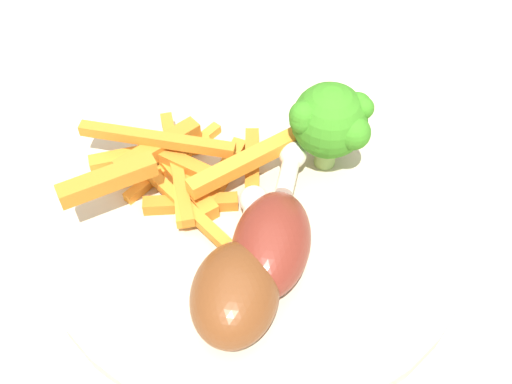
{
  "coord_description": "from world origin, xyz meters",
  "views": [
    {
      "loc": [
        0.05,
        -0.25,
        1.08
      ],
      "look_at": [
        -0.03,
        0.01,
        0.75
      ],
      "focal_mm": 46.35,
      "sensor_mm": 36.0,
      "label": 1
    }
  ],
  "objects": [
    {
      "name": "carrot_fries_pile",
      "position": [
        -0.09,
        0.01,
        0.74
      ],
      "size": [
        0.15,
        0.13,
        0.04
      ],
      "color": "orange",
      "rests_on": "dinner_plate"
    },
    {
      "name": "chicken_drumstick_far",
      "position": [
        -0.02,
        -0.06,
        0.75
      ],
      "size": [
        0.06,
        0.12,
        0.04
      ],
      "color": "#4C2210",
      "rests_on": "dinner_plate"
    },
    {
      "name": "chicken_drumstick_near",
      "position": [
        -0.01,
        -0.03,
        0.75
      ],
      "size": [
        0.06,
        0.13,
        0.04
      ],
      "color": "#501812",
      "rests_on": "dinner_plate"
    },
    {
      "name": "dining_table",
      "position": [
        0.0,
        0.0,
        0.62
      ],
      "size": [
        1.09,
        0.85,
        0.72
      ],
      "color": "beige",
      "rests_on": "ground_plane"
    },
    {
      "name": "broccoli_floret_front",
      "position": [
        0.0,
        0.06,
        0.77
      ],
      "size": [
        0.06,
        0.05,
        0.07
      ],
      "color": "#8BB45D",
      "rests_on": "dinner_plate"
    },
    {
      "name": "dinner_plate",
      "position": [
        -0.03,
        0.01,
        0.72
      ],
      "size": [
        0.29,
        0.29,
        0.01
      ],
      "primitive_type": "cylinder",
      "color": "beige",
      "rests_on": "dining_table"
    }
  ]
}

